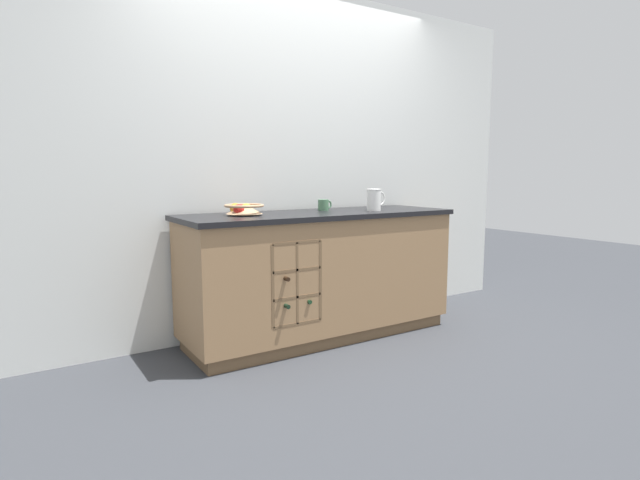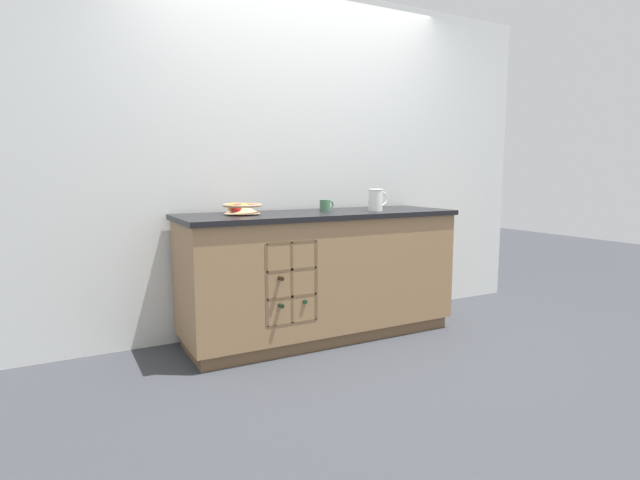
{
  "view_description": "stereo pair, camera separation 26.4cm",
  "coord_description": "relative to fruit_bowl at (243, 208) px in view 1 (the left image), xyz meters",
  "views": [
    {
      "loc": [
        -1.9,
        -2.98,
        1.18
      ],
      "look_at": [
        0.0,
        0.0,
        0.71
      ],
      "focal_mm": 28.0,
      "sensor_mm": 36.0,
      "label": 1
    },
    {
      "loc": [
        -1.67,
        -3.11,
        1.18
      ],
      "look_at": [
        0.0,
        0.0,
        0.71
      ],
      "focal_mm": 28.0,
      "sensor_mm": 36.0,
      "label": 2
    }
  ],
  "objects": [
    {
      "name": "ground_plane",
      "position": [
        0.57,
        -0.04,
        -0.95
      ],
      "size": [
        14.0,
        14.0,
        0.0
      ],
      "primitive_type": "plane",
      "color": "#383A3F"
    },
    {
      "name": "back_wall",
      "position": [
        0.57,
        0.34,
        0.32
      ],
      "size": [
        4.4,
        0.06,
        2.55
      ],
      "primitive_type": "cube",
      "color": "silver",
      "rests_on": "ground_plane"
    },
    {
      "name": "ceramic_mug",
      "position": [
        0.68,
        0.09,
        -0.0
      ],
      "size": [
        0.11,
        0.08,
        0.08
      ],
      "color": "#4C7A56",
      "rests_on": "kitchen_island"
    },
    {
      "name": "fruit_bowl",
      "position": [
        0.0,
        0.0,
        0.0
      ],
      "size": [
        0.26,
        0.26,
        0.08
      ],
      "color": "tan",
      "rests_on": "kitchen_island"
    },
    {
      "name": "white_pitcher",
      "position": [
        0.98,
        -0.14,
        0.04
      ],
      "size": [
        0.16,
        0.11,
        0.16
      ],
      "color": "white",
      "rests_on": "kitchen_island"
    },
    {
      "name": "kitchen_island",
      "position": [
        0.57,
        -0.04,
        -0.49
      ],
      "size": [
        2.0,
        0.67,
        0.91
      ],
      "color": "brown",
      "rests_on": "ground_plane"
    }
  ]
}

